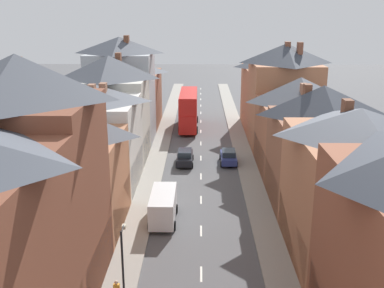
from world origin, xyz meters
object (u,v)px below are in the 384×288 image
(street_lamp, at_px, (123,268))
(car_near_blue, at_px, (228,157))
(car_parked_right_a, at_px, (185,157))
(double_decker_bus_lead, at_px, (188,109))
(delivery_van, at_px, (163,206))

(street_lamp, bearing_deg, car_near_blue, 74.59)
(car_near_blue, bearing_deg, car_parked_right_a, -177.44)
(car_parked_right_a, bearing_deg, street_lamp, -95.29)
(car_parked_right_a, relative_size, street_lamp, 0.81)
(double_decker_bus_lead, relative_size, street_lamp, 1.96)
(double_decker_bus_lead, relative_size, car_parked_right_a, 2.42)
(car_near_blue, relative_size, car_parked_right_a, 0.91)
(car_near_blue, bearing_deg, delivery_van, -113.27)
(car_near_blue, height_order, delivery_van, delivery_van)
(double_decker_bus_lead, bearing_deg, car_near_blue, -72.75)
(double_decker_bus_lead, height_order, car_near_blue, double_decker_bus_lead)
(car_parked_right_a, height_order, street_lamp, street_lamp)
(car_parked_right_a, relative_size, delivery_van, 0.86)
(car_parked_right_a, xyz_separation_m, delivery_van, (-1.30, -14.20, 0.49))
(delivery_van, distance_m, street_lamp, 12.44)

